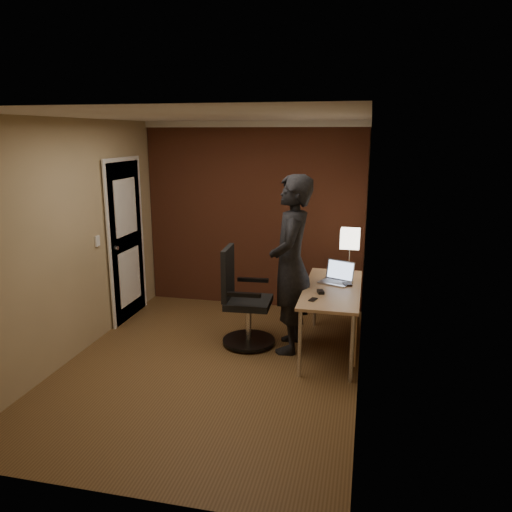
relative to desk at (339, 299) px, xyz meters
name	(u,v)px	position (x,y,z in m)	size (l,w,h in m)	color
room	(226,211)	(-1.53, 0.92, 0.77)	(4.00, 4.00, 4.00)	brown
desk	(339,299)	(0.00, 0.00, 0.00)	(0.60, 1.50, 0.73)	tan
desk_lamp	(350,239)	(0.07, 0.59, 0.55)	(0.22, 0.22, 0.54)	silver
laptop	(338,276)	(-0.03, 0.22, 0.19)	(0.40, 0.37, 0.23)	silver
mouse	(321,292)	(-0.18, -0.23, 0.14)	(0.06, 0.10, 0.03)	black
phone	(313,299)	(-0.23, -0.46, 0.13)	(0.06, 0.12, 0.01)	black
wallet	(347,284)	(0.08, 0.12, 0.14)	(0.09, 0.11, 0.02)	black
office_chair	(243,303)	(-1.06, -0.04, -0.12)	(0.60, 0.63, 1.10)	black
person	(291,265)	(-0.52, -0.04, 0.37)	(0.71, 0.46, 1.94)	black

